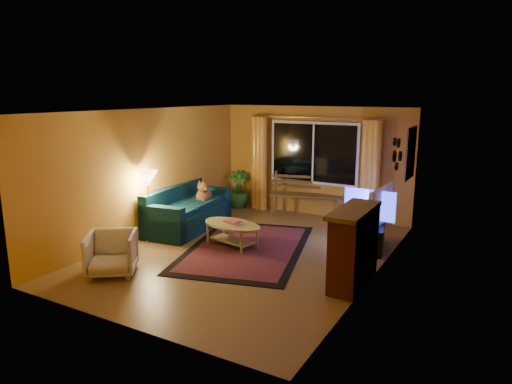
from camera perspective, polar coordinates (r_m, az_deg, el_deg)
The scene contains 22 objects.
floor at distance 8.22m, azimuth -1.04°, elevation -7.63°, with size 4.50×6.00×0.02m, color brown.
ceiling at distance 7.74m, azimuth -1.11°, elevation 10.20°, with size 4.50×6.00×0.02m, color white.
wall_back at distance 10.55m, azimuth 7.27°, elevation 3.80°, with size 4.50×0.02×2.50m, color #BE8229.
wall_left at distance 9.22m, azimuth -13.28°, elevation 2.34°, with size 0.02×6.00×2.50m, color #BE8229.
wall_right at distance 7.04m, azimuth 15.00°, elevation -0.80°, with size 0.02×6.00×2.50m, color #BE8229.
window at distance 10.46m, azimuth 7.16°, elevation 4.84°, with size 2.00×0.02×1.30m, color black.
curtain_rod at distance 10.35m, azimuth 7.18°, elevation 9.21°, with size 0.03×0.03×3.20m, color #BF8C3F.
curtain_left at distance 11.03m, azimuth 0.48°, elevation 3.59°, with size 0.36×0.36×2.24m, color gold.
curtain_right at distance 10.02m, azimuth 14.12°, elevation 2.33°, with size 0.36×0.36×2.24m, color gold.
bench at distance 10.53m, azimuth 6.30°, elevation -1.74°, with size 1.67×0.49×0.50m, color #4D3919.
potted_plant at distance 11.27m, azimuth -2.24°, elevation 0.35°, with size 0.51×0.51×0.92m, color #235B1E.
sofa at distance 9.62m, azimuth -8.43°, elevation -1.99°, with size 0.93×2.17×0.88m, color #0A2A34.
dog at distance 9.92m, azimuth -6.53°, elevation -0.06°, with size 0.33×0.46×0.50m, color brown, non-canonical shape.
armchair at distance 7.52m, azimuth -17.62°, elevation -7.09°, with size 0.72×0.67×0.74m, color beige.
floor_lamp at distance 8.93m, azimuth -13.25°, elevation -1.77°, with size 0.22×0.22×1.34m, color #BF8C3F.
rug at distance 8.42m, azimuth -1.20°, elevation -6.99°, with size 2.02×3.19×0.02m, color maroon.
coffee_table at distance 8.46m, azimuth -2.99°, elevation -5.39°, with size 1.22×1.22×0.45m, color #958D49.
tv_console at distance 8.64m, azimuth 14.43°, elevation -5.33°, with size 0.37×1.12×0.47m, color black.
television at distance 8.49m, azimuth 14.64°, elevation -1.60°, with size 1.20×0.16×0.69m, color black.
fireplace at distance 6.91m, azimuth 12.13°, elevation -6.93°, with size 0.40×1.20×1.10m, color maroon.
mirror_cluster at distance 8.20m, azimuth 17.19°, elevation 4.80°, with size 0.06×0.60×0.56m, color black, non-canonical shape.
painting at distance 9.34m, azimuth 18.74°, elevation 4.63°, with size 0.04×0.76×0.96m, color #CC5817.
Camera 1 is at (3.93, -6.66, 2.80)m, focal length 32.00 mm.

